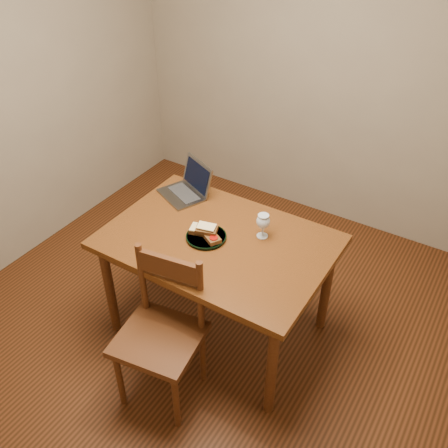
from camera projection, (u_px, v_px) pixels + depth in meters
The scene contains 11 objects.
floor at pixel (207, 320), 3.39m from camera, with size 3.20×3.20×0.02m, color black.
back_wall at pixel (324, 61), 3.70m from camera, with size 3.20×0.02×2.60m, color gray.
left_wall at pixel (0, 86), 3.29m from camera, with size 0.02×3.20×2.60m, color gray.
table at pixel (218, 250), 2.94m from camera, with size 1.30×0.90×0.74m.
chair at pixel (160, 329), 2.66m from camera, with size 0.49×0.47×0.46m.
plate at pixel (206, 237), 2.89m from camera, with size 0.24×0.24×0.02m, color black.
sandwich_cheese at pixel (202, 230), 2.89m from camera, with size 0.13×0.08×0.04m, color #381E0C, non-canonical shape.
sandwich_tomato at pixel (212, 237), 2.84m from camera, with size 0.12×0.07×0.04m, color #381E0C, non-canonical shape.
sandwich_top at pixel (207, 229), 2.86m from camera, with size 0.12×0.07×0.04m, color #381E0C, non-canonical shape.
milk_glass at pixel (263, 226), 2.86m from camera, with size 0.08×0.08×0.15m, color white, non-canonical shape.
laptop at pixel (189, 186), 3.24m from camera, with size 0.38×0.36×0.21m.
Camera 1 is at (1.33, -1.91, 2.54)m, focal length 40.00 mm.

